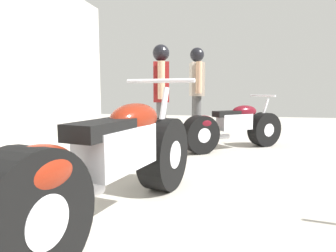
# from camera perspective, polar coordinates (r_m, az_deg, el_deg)

# --- Properties ---
(ground_plane) EXTENTS (15.94, 15.94, 0.00)m
(ground_plane) POSITION_cam_1_polar(r_m,az_deg,el_deg) (3.33, 9.23, -9.98)
(ground_plane) COLOR #A8A399
(motorcycle_maroon_cruiser) EXTENTS (0.83, 2.29, 1.07)m
(motorcycle_maroon_cruiser) POSITION_cam_1_polar(r_m,az_deg,el_deg) (2.15, -10.20, -7.23)
(motorcycle_maroon_cruiser) COLOR black
(motorcycle_maroon_cruiser) RESTS_ON ground_plane
(motorcycle_black_naked) EXTENTS (1.61, 1.36, 0.89)m
(motorcycle_black_naked) POSITION_cam_1_polar(r_m,az_deg,el_deg) (4.89, 12.36, -0.26)
(motorcycle_black_naked) COLOR black
(motorcycle_black_naked) RESTS_ON ground_plane
(mechanic_in_blue) EXTENTS (0.33, 0.65, 1.66)m
(mechanic_in_blue) POSITION_cam_1_polar(r_m,az_deg,el_deg) (4.62, -1.35, 7.29)
(mechanic_in_blue) COLOR #4C4C4C
(mechanic_in_blue) RESTS_ON ground_plane
(mechanic_with_helmet) EXTENTS (0.36, 0.71, 1.80)m
(mechanic_with_helmet) POSITION_cam_1_polar(r_m,az_deg,el_deg) (5.98, 5.57, 7.99)
(mechanic_with_helmet) COLOR #4C4C4C
(mechanic_with_helmet) RESTS_ON ground_plane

